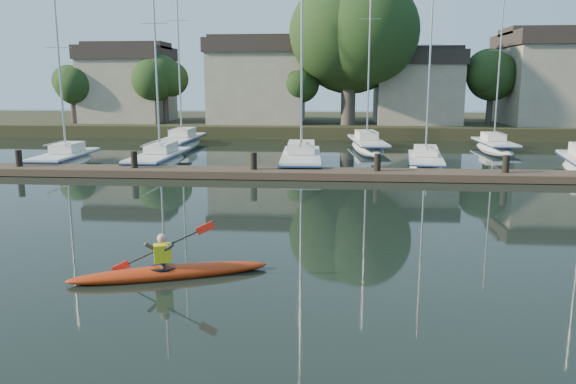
# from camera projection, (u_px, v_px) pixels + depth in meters

# --- Properties ---
(ground) EXTENTS (160.00, 160.00, 0.00)m
(ground) POSITION_uv_depth(u_px,v_px,m) (294.00, 274.00, 13.61)
(ground) COLOR black
(ground) RESTS_ON ground
(kayak) EXTENTS (4.66, 2.22, 1.51)m
(kayak) POSITION_uv_depth(u_px,v_px,m) (169.00, 270.00, 13.36)
(kayak) COLOR #AF1E0D
(kayak) RESTS_ON ground
(dock) EXTENTS (34.00, 2.00, 1.80)m
(dock) POSITION_uv_depth(u_px,v_px,m) (315.00, 174.00, 27.26)
(dock) COLOR #4E372C
(dock) RESTS_ON ground
(sailboat_0) EXTENTS (2.24, 7.19, 11.31)m
(sailboat_0) POSITION_uv_depth(u_px,v_px,m) (66.00, 166.00, 32.16)
(sailboat_0) COLOR silver
(sailboat_0) RESTS_ON ground
(sailboat_1) EXTENTS (2.13, 8.20, 13.36)m
(sailboat_1) POSITION_uv_depth(u_px,v_px,m) (159.00, 167.00, 31.99)
(sailboat_1) COLOR silver
(sailboat_1) RESTS_ON ground
(sailboat_2) EXTENTS (2.62, 9.52, 15.61)m
(sailboat_2) POSITION_uv_depth(u_px,v_px,m) (301.00, 169.00, 31.43)
(sailboat_2) COLOR silver
(sailboat_2) RESTS_ON ground
(sailboat_3) EXTENTS (2.64, 7.23, 11.40)m
(sailboat_3) POSITION_uv_depth(u_px,v_px,m) (425.00, 169.00, 31.16)
(sailboat_3) COLOR silver
(sailboat_3) RESTS_ON ground
(sailboat_5) EXTENTS (2.15, 9.19, 15.21)m
(sailboat_5) POSITION_uv_depth(u_px,v_px,m) (181.00, 148.00, 41.09)
(sailboat_5) COLOR silver
(sailboat_5) RESTS_ON ground
(sailboat_6) EXTENTS (2.87, 9.65, 15.11)m
(sailboat_6) POSITION_uv_depth(u_px,v_px,m) (367.00, 150.00, 39.82)
(sailboat_6) COLOR silver
(sailboat_6) RESTS_ON ground
(sailboat_7) EXTENTS (1.96, 7.23, 11.63)m
(sailboat_7) POSITION_uv_depth(u_px,v_px,m) (494.00, 151.00, 39.10)
(sailboat_7) COLOR silver
(sailboat_7) RESTS_ON ground
(shore) EXTENTS (90.00, 25.25, 12.75)m
(shore) POSITION_uv_depth(u_px,v_px,m) (343.00, 97.00, 52.25)
(shore) COLOR #262F17
(shore) RESTS_ON ground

